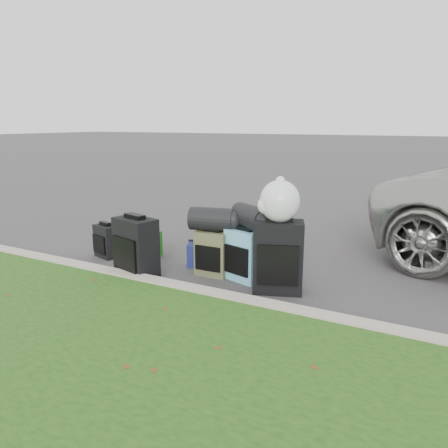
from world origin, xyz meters
The scene contains 12 objects.
ground centered at (0.00, 0.00, 0.00)m, with size 120.00×120.00×0.00m, color #383535.
curb centered at (0.00, -1.00, 0.07)m, with size 120.00×0.18×0.15m, color #9E937F.
suitcase_small_black centered at (-1.70, -0.27, 0.23)m, with size 0.36×0.20×0.45m, color black.
suitcase_large_black_left centered at (-0.77, -0.76, 0.37)m, with size 0.51×0.31×0.74m, color black.
suitcase_olive centered at (-0.03, -0.21, 0.27)m, with size 0.40×0.25×0.55m, color #43442A.
suitcase_teal centered at (0.38, -0.19, 0.30)m, with size 0.43×0.25×0.61m, color teal.
suitcase_large_black_right centered at (0.86, -0.34, 0.40)m, with size 0.53×0.32×0.80m, color black.
tote_green centered at (-1.21, 0.04, 0.17)m, with size 0.31×0.24×0.35m, color #196A17.
tote_navy centered at (-0.37, 0.00, 0.15)m, with size 0.28×0.22×0.30m, color navy.
duffel_left centered at (-0.06, -0.18, 0.69)m, with size 0.29×0.29×0.53m, color black.
duffel_right centered at (0.44, -0.13, 0.75)m, with size 0.29×0.29×0.52m, color black.
trash_bag centered at (0.86, -0.33, 1.02)m, with size 0.43×0.43×0.43m, color white.
Camera 1 is at (2.49, -4.64, 1.84)m, focal length 35.00 mm.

